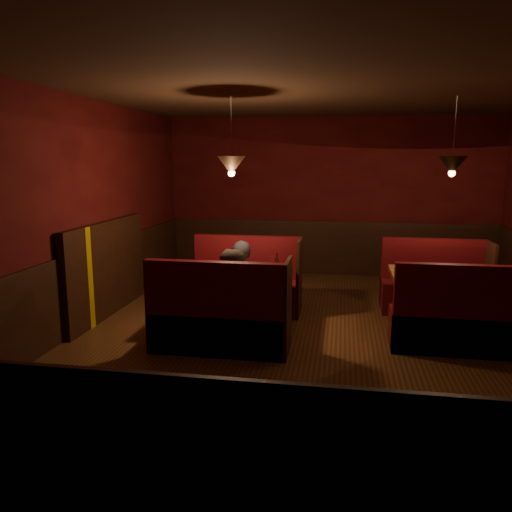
% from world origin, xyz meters
% --- Properties ---
extents(room, '(6.02, 7.02, 2.92)m').
position_xyz_m(room, '(-0.28, 0.04, 1.05)').
color(room, '#46240E').
rests_on(room, ground).
extents(main_table, '(1.41, 0.86, 0.99)m').
position_xyz_m(main_table, '(-1.08, 0.13, 0.58)').
color(main_table, brown).
rests_on(main_table, ground).
extents(main_bench_far, '(1.55, 0.55, 1.06)m').
position_xyz_m(main_bench_far, '(-1.07, 0.93, 0.34)').
color(main_bench_far, '#4A0A0B').
rests_on(main_bench_far, ground).
extents(main_bench_near, '(1.55, 0.55, 1.06)m').
position_xyz_m(main_bench_near, '(-1.07, -0.67, 0.34)').
color(main_bench_near, '#4A0A0B').
rests_on(main_bench_near, ground).
extents(second_table, '(1.30, 0.83, 0.73)m').
position_xyz_m(second_table, '(1.52, 0.55, 0.54)').
color(second_table, brown).
rests_on(second_table, ground).
extents(second_bench_far, '(1.44, 0.54, 1.03)m').
position_xyz_m(second_bench_far, '(1.55, 1.33, 0.33)').
color(second_bench_far, '#4A0A0B').
rests_on(second_bench_far, ground).
extents(second_bench_near, '(1.44, 0.54, 1.03)m').
position_xyz_m(second_bench_near, '(1.55, -0.23, 0.33)').
color(second_bench_near, '#4A0A0B').
rests_on(second_bench_near, ground).
extents(diner_a, '(0.56, 0.41, 1.40)m').
position_xyz_m(diner_a, '(-1.10, 0.69, 0.70)').
color(diner_a, black).
rests_on(diner_a, ground).
extents(diner_b, '(0.84, 0.73, 1.47)m').
position_xyz_m(diner_b, '(-0.94, -0.42, 0.74)').
color(diner_b, '#3E362E').
rests_on(diner_b, ground).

